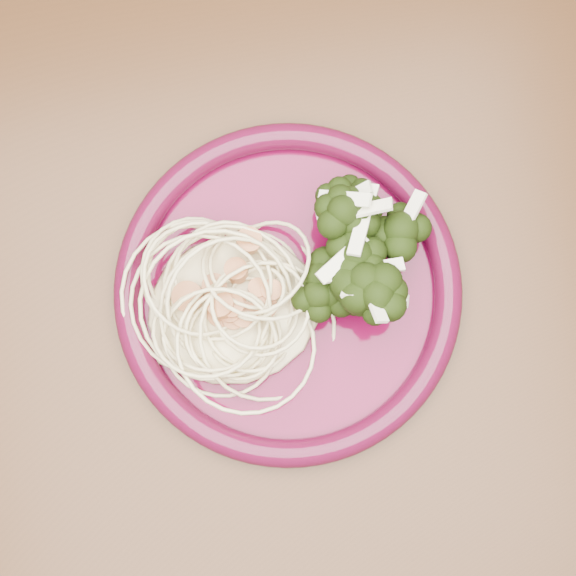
{
  "coord_description": "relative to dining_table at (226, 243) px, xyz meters",
  "views": [
    {
      "loc": [
        0.03,
        -0.16,
        1.32
      ],
      "look_at": [
        0.04,
        -0.07,
        0.77
      ],
      "focal_mm": 50.0,
      "sensor_mm": 36.0,
      "label": 1
    }
  ],
  "objects": [
    {
      "name": "spaghetti_pile",
      "position": [
        0.0,
        -0.07,
        0.12
      ],
      "size": [
        0.14,
        0.13,
        0.03
      ],
      "primitive_type": "ellipsoid",
      "rotation": [
        0.0,
        0.0,
        0.16
      ],
      "color": "beige",
      "rests_on": "dinner_plate"
    },
    {
      "name": "scallop_cluster",
      "position": [
        0.0,
        -0.07,
        0.15
      ],
      "size": [
        0.12,
        0.12,
        0.03
      ],
      "primitive_type": null,
      "rotation": [
        0.0,
        0.0,
        0.16
      ],
      "color": "#C27844",
      "rests_on": "spaghetti_pile"
    },
    {
      "name": "onion_garnish",
      "position": [
        0.09,
        -0.06,
        0.16
      ],
      "size": [
        0.07,
        0.09,
        0.05
      ],
      "primitive_type": null,
      "rotation": [
        0.0,
        0.0,
        0.16
      ],
      "color": "white",
      "rests_on": "broccoli_pile"
    },
    {
      "name": "dining_table",
      "position": [
        0.0,
        0.0,
        0.0
      ],
      "size": [
        1.2,
        0.8,
        0.75
      ],
      "color": "#472814",
      "rests_on": "ground"
    },
    {
      "name": "broccoli_pile",
      "position": [
        0.09,
        -0.06,
        0.13
      ],
      "size": [
        0.1,
        0.15,
        0.05
      ],
      "primitive_type": "ellipsoid",
      "rotation": [
        0.0,
        0.0,
        0.16
      ],
      "color": "black",
      "rests_on": "dinner_plate"
    },
    {
      "name": "dinner_plate",
      "position": [
        0.04,
        -0.07,
        0.11
      ],
      "size": [
        0.28,
        0.28,
        0.02
      ],
      "rotation": [
        0.0,
        0.0,
        0.16
      ],
      "color": "#510524",
      "rests_on": "dining_table"
    }
  ]
}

